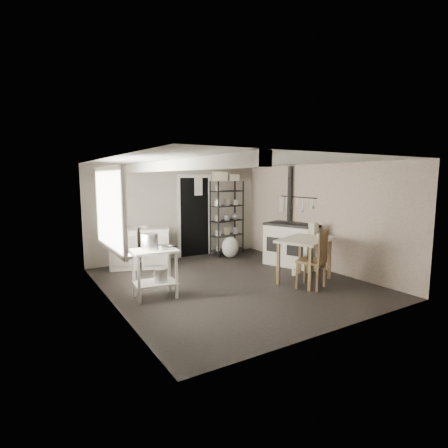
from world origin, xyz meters
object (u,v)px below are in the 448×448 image
prep_table (155,274)px  stove (293,246)px  stockpot (149,242)px  chair (311,262)px  base_cabinets (140,247)px  work_table (305,263)px  shelf_rack (227,218)px  flour_sack (230,248)px

prep_table → stove: 3.51m
stockpot → chair: bearing=-20.7°
chair → stockpot: bearing=136.0°
prep_table → stockpot: stockpot is taller
stockpot → base_cabinets: size_ratio=0.22×
chair → base_cabinets: bearing=102.2°
base_cabinets → work_table: (2.35, -2.74, -0.08)m
prep_table → chair: 2.79m
shelf_rack → work_table: shelf_rack is taller
base_cabinets → work_table: 3.61m
stove → shelf_rack: bearing=90.5°
shelf_rack → prep_table: bearing=-151.9°
base_cabinets → flour_sack: size_ratio=2.54×
flour_sack → shelf_rack: bearing=69.5°
stockpot → shelf_rack: bearing=37.5°
base_cabinets → flour_sack: 2.28m
shelf_rack → work_table: 2.95m
prep_table → flour_sack: size_ratio=1.56×
shelf_rack → stove: size_ratio=1.56×
prep_table → stockpot: bearing=148.4°
shelf_rack → stove: (0.66, -1.80, -0.51)m
base_cabinets → prep_table: bearing=-82.0°
work_table → shelf_rack: bearing=89.1°
stockpot → flour_sack: (2.74, 1.83, -0.70)m
shelf_rack → chair: 3.26m
work_table → prep_table: bearing=167.0°
base_cabinets → chair: bearing=-35.1°
stockpot → flour_sack: size_ratio=0.56×
work_table → chair: size_ratio=1.05×
base_cabinets → shelf_rack: size_ratio=0.70×
stockpot → flour_sack: 3.37m
stove → flour_sack: 1.64m
stockpot → flour_sack: bearing=33.7°
base_cabinets → shelf_rack: (2.40, 0.16, 0.49)m
stove → chair: 1.67m
prep_table → base_cabinets: size_ratio=0.61×
chair → flour_sack: (0.07, 2.84, -0.24)m
work_table → flour_sack: (-0.10, 2.51, -0.14)m
prep_table → base_cabinets: 2.14m
prep_table → work_table: prep_table is taller
base_cabinets → stove: (3.06, -1.64, -0.02)m
base_cabinets → chair: (2.19, -3.07, 0.02)m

